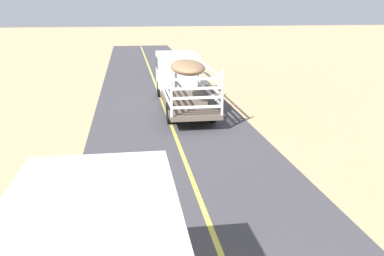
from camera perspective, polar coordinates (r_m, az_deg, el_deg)
livestock_truck at (r=25.72m, az=-1.62°, el=7.23°), size 2.53×9.70×3.02m
car_far at (r=36.60m, az=-2.77°, el=8.79°), size 1.90×4.62×1.93m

